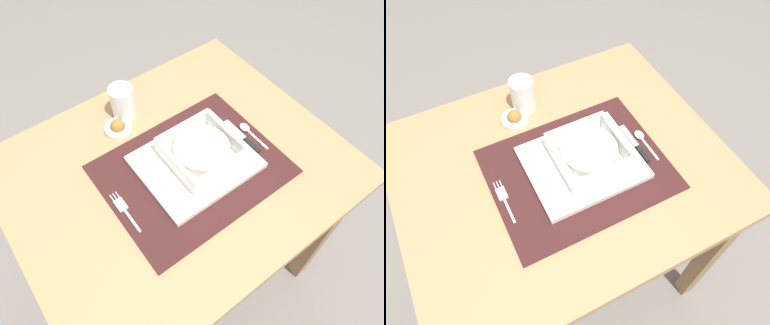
% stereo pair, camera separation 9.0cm
% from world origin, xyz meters
% --- Properties ---
extents(ground_plane, '(6.00, 6.00, 0.00)m').
position_xyz_m(ground_plane, '(0.00, 0.00, 0.00)').
color(ground_plane, slate).
extents(dining_table, '(0.84, 0.70, 0.72)m').
position_xyz_m(dining_table, '(0.00, 0.00, 0.61)').
color(dining_table, '#A37A51').
rests_on(dining_table, ground).
extents(placemat, '(0.44, 0.35, 0.00)m').
position_xyz_m(placemat, '(0.03, -0.03, 0.73)').
color(placemat, '#381919').
rests_on(placemat, dining_table).
extents(serving_plate, '(0.28, 0.24, 0.02)m').
position_xyz_m(serving_plate, '(0.04, -0.02, 0.74)').
color(serving_plate, white).
rests_on(serving_plate, placemat).
extents(porridge_bowl, '(0.17, 0.17, 0.05)m').
position_xyz_m(porridge_bowl, '(0.06, -0.03, 0.77)').
color(porridge_bowl, white).
rests_on(porridge_bowl, serving_plate).
extents(fork, '(0.02, 0.13, 0.00)m').
position_xyz_m(fork, '(-0.17, -0.03, 0.73)').
color(fork, silver).
rests_on(fork, placemat).
extents(spoon, '(0.02, 0.11, 0.01)m').
position_xyz_m(spoon, '(0.22, -0.02, 0.73)').
color(spoon, silver).
rests_on(spoon, placemat).
extents(butter_knife, '(0.01, 0.13, 0.01)m').
position_xyz_m(butter_knife, '(0.20, -0.04, 0.73)').
color(butter_knife, black).
rests_on(butter_knife, placemat).
extents(bread_knife, '(0.01, 0.14, 0.01)m').
position_xyz_m(bread_knife, '(0.18, -0.03, 0.73)').
color(bread_knife, '#59331E').
rests_on(bread_knife, placemat).
extents(drinking_glass, '(0.07, 0.07, 0.10)m').
position_xyz_m(drinking_glass, '(-0.01, 0.23, 0.77)').
color(drinking_glass, white).
rests_on(drinking_glass, dining_table).
extents(condiment_saucer, '(0.08, 0.08, 0.04)m').
position_xyz_m(condiment_saucer, '(-0.05, 0.20, 0.74)').
color(condiment_saucer, white).
rests_on(condiment_saucer, dining_table).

